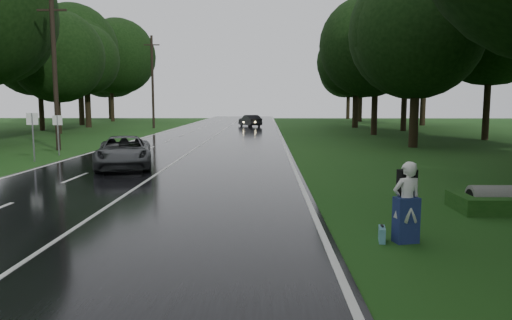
# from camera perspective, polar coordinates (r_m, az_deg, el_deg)

# --- Properties ---
(ground) EXTENTS (160.00, 160.00, 0.00)m
(ground) POSITION_cam_1_polar(r_m,az_deg,el_deg) (11.78, -21.64, -8.34)
(ground) COLOR #1B4313
(ground) RESTS_ON ground
(road) EXTENTS (12.00, 140.00, 0.04)m
(road) POSITION_cam_1_polar(r_m,az_deg,el_deg) (30.94, -7.24, 1.34)
(road) COLOR black
(road) RESTS_ON ground
(lane_center) EXTENTS (0.12, 140.00, 0.01)m
(lane_center) POSITION_cam_1_polar(r_m,az_deg,el_deg) (30.94, -7.24, 1.39)
(lane_center) COLOR silver
(lane_center) RESTS_ON road
(grey_car) EXTENTS (3.55, 5.57, 1.43)m
(grey_car) POSITION_cam_1_polar(r_m,az_deg,el_deg) (22.45, -15.51, 0.93)
(grey_car) COLOR #45484A
(grey_car) RESTS_ON road
(far_car) EXTENTS (3.11, 4.51, 1.41)m
(far_car) POSITION_cam_1_polar(r_m,az_deg,el_deg) (58.83, -0.72, 4.73)
(far_car) COLOR black
(far_car) RESTS_ON road
(hitchhiker) EXTENTS (0.73, 0.69, 1.76)m
(hitchhiker) POSITION_cam_1_polar(r_m,az_deg,el_deg) (10.74, 17.56, -5.14)
(hitchhiker) COLOR silver
(hitchhiker) RESTS_ON ground
(suitcase) EXTENTS (0.21, 0.47, 0.32)m
(suitcase) POSITION_cam_1_polar(r_m,az_deg,el_deg) (10.79, 14.82, -8.59)
(suitcase) COLOR teal
(suitcase) RESTS_ON ground
(culvert) EXTENTS (1.43, 0.71, 0.71)m
(culvert) POSITION_cam_1_polar(r_m,az_deg,el_deg) (14.92, 26.64, -5.43)
(culvert) COLOR slate
(culvert) RESTS_ON ground
(utility_pole_mid) EXTENTS (1.80, 0.28, 9.51)m
(utility_pole_mid) POSITION_cam_1_polar(r_m,az_deg,el_deg) (32.43, -22.52, 1.09)
(utility_pole_mid) COLOR black
(utility_pole_mid) RESTS_ON ground
(utility_pole_far) EXTENTS (1.80, 0.28, 10.55)m
(utility_pole_far) POSITION_cam_1_polar(r_m,az_deg,el_deg) (56.81, -12.12, 3.75)
(utility_pole_far) COLOR black
(utility_pole_far) RESTS_ON ground
(road_sign_a) EXTENTS (0.59, 0.10, 2.47)m
(road_sign_a) POSITION_cam_1_polar(r_m,az_deg,el_deg) (26.63, -24.95, -0.20)
(road_sign_a) COLOR white
(road_sign_a) RESTS_ON ground
(road_sign_b) EXTENTS (0.54, 0.10, 2.27)m
(road_sign_b) POSITION_cam_1_polar(r_m,az_deg,el_deg) (29.24, -22.47, 0.51)
(road_sign_b) COLOR white
(road_sign_b) RESTS_ON ground
(tree_left_e) EXTENTS (7.78, 7.78, 12.16)m
(tree_left_e) POSITION_cam_1_polar(r_m,az_deg,el_deg) (49.58, -22.51, 2.93)
(tree_left_e) COLOR black
(tree_left_e) RESTS_ON ground
(tree_left_f) EXTENTS (9.26, 9.26, 14.47)m
(tree_left_f) POSITION_cam_1_polar(r_m,az_deg,el_deg) (60.69, -19.36, 3.70)
(tree_left_f) COLOR black
(tree_left_f) RESTS_ON ground
(tree_right_d) EXTENTS (8.28, 8.28, 12.93)m
(tree_right_d) POSITION_cam_1_polar(r_m,az_deg,el_deg) (33.65, 18.24, 1.46)
(tree_right_d) COLOR black
(tree_right_d) RESTS_ON ground
(tree_right_e) EXTENTS (8.75, 8.75, 13.67)m
(tree_right_e) POSITION_cam_1_polar(r_m,az_deg,el_deg) (45.49, 13.89, 2.94)
(tree_right_e) COLOR black
(tree_right_e) RESTS_ON ground
(tree_right_f) EXTENTS (9.01, 9.01, 14.07)m
(tree_right_f) POSITION_cam_1_polar(r_m,az_deg,el_deg) (57.95, 11.74, 3.82)
(tree_right_f) COLOR black
(tree_right_f) RESTS_ON ground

